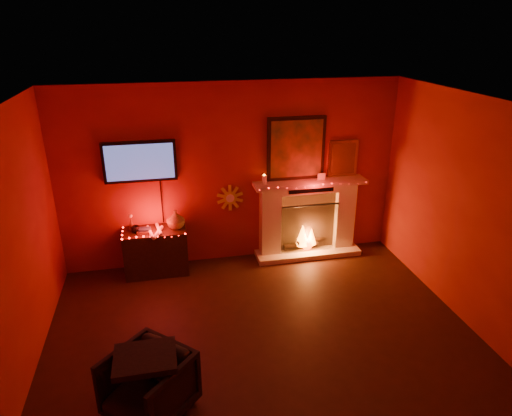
{
  "coord_description": "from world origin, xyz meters",
  "views": [
    {
      "loc": [
        -1.01,
        -3.81,
        3.45
      ],
      "look_at": [
        0.18,
        1.7,
        1.13
      ],
      "focal_mm": 32.0,
      "sensor_mm": 36.0,
      "label": 1
    }
  ],
  "objects_px": {
    "fireplace": "(307,211)",
    "armchair": "(149,385)",
    "console_table": "(157,249)",
    "sunburst_clock": "(230,198)",
    "tv": "(140,162)"
  },
  "relations": [
    {
      "from": "tv",
      "to": "armchair",
      "type": "xyz_separation_m",
      "value": [
        0.01,
        -2.84,
        -1.33
      ]
    },
    {
      "from": "tv",
      "to": "sunburst_clock",
      "type": "distance_m",
      "value": 1.41
    },
    {
      "from": "fireplace",
      "to": "tv",
      "type": "xyz_separation_m",
      "value": [
        -2.44,
        0.06,
        0.92
      ]
    },
    {
      "from": "fireplace",
      "to": "console_table",
      "type": "relative_size",
      "value": 2.29
    },
    {
      "from": "sunburst_clock",
      "to": "armchair",
      "type": "xyz_separation_m",
      "value": [
        -1.24,
        -2.87,
        -0.68
      ]
    },
    {
      "from": "fireplace",
      "to": "tv",
      "type": "height_order",
      "value": "fireplace"
    },
    {
      "from": "fireplace",
      "to": "console_table",
      "type": "bearing_deg",
      "value": -176.81
    },
    {
      "from": "tv",
      "to": "armchair",
      "type": "bearing_deg",
      "value": -89.84
    },
    {
      "from": "fireplace",
      "to": "armchair",
      "type": "bearing_deg",
      "value": -131.22
    },
    {
      "from": "console_table",
      "to": "sunburst_clock",
      "type": "bearing_deg",
      "value": 11.08
    },
    {
      "from": "sunburst_clock",
      "to": "console_table",
      "type": "height_order",
      "value": "sunburst_clock"
    },
    {
      "from": "sunburst_clock",
      "to": "tv",
      "type": "bearing_deg",
      "value": -178.76
    },
    {
      "from": "fireplace",
      "to": "armchair",
      "type": "xyz_separation_m",
      "value": [
        -2.43,
        -2.78,
        -0.4
      ]
    },
    {
      "from": "armchair",
      "to": "console_table",
      "type": "bearing_deg",
      "value": 131.76
    },
    {
      "from": "tv",
      "to": "console_table",
      "type": "xyz_separation_m",
      "value": [
        0.12,
        -0.19,
        -1.27
      ]
    }
  ]
}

